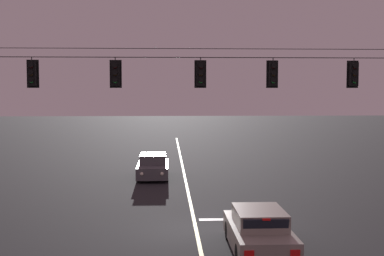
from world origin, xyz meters
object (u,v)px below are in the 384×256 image
at_px(traffic_light_left_inner, 115,74).
at_px(car_oncoming_lead, 153,167).
at_px(traffic_light_centre, 201,74).
at_px(traffic_light_rightmost, 354,74).
at_px(car_waiting_near_lane, 259,232).
at_px(traffic_light_leftmost, 32,74).
at_px(traffic_light_right_inner, 273,74).

relative_size(traffic_light_left_inner, car_oncoming_lead, 0.28).
bearing_deg(traffic_light_centre, traffic_light_left_inner, 180.00).
bearing_deg(traffic_light_rightmost, car_waiting_near_lane, -134.38).
relative_size(traffic_light_leftmost, traffic_light_rightmost, 1.00).
height_order(car_waiting_near_lane, car_oncoming_lead, same).
xyz_separation_m(traffic_light_leftmost, traffic_light_left_inner, (3.29, 0.00, 0.00)).
distance_m(traffic_light_right_inner, traffic_light_rightmost, 3.33).
bearing_deg(car_oncoming_lead, traffic_light_centre, -77.37).
bearing_deg(car_oncoming_lead, traffic_light_left_inner, -97.10).
height_order(traffic_light_right_inner, traffic_light_rightmost, same).
xyz_separation_m(traffic_light_centre, traffic_light_right_inner, (2.94, 0.00, 0.00)).
bearing_deg(traffic_light_right_inner, traffic_light_left_inner, 180.00).
relative_size(traffic_light_right_inner, traffic_light_rightmost, 1.00).
height_order(traffic_light_centre, traffic_light_rightmost, same).
distance_m(traffic_light_leftmost, car_oncoming_lead, 11.94).
height_order(traffic_light_left_inner, traffic_light_right_inner, same).
height_order(traffic_light_rightmost, car_oncoming_lead, traffic_light_rightmost).
distance_m(traffic_light_left_inner, car_waiting_near_lane, 8.63).
bearing_deg(car_oncoming_lead, traffic_light_right_inner, -62.33).
bearing_deg(traffic_light_centre, traffic_light_rightmost, 0.00).
distance_m(traffic_light_rightmost, car_oncoming_lead, 13.93).
height_order(traffic_light_right_inner, car_waiting_near_lane, traffic_light_right_inner).
bearing_deg(traffic_light_rightmost, traffic_light_left_inner, 180.00).
bearing_deg(traffic_light_left_inner, car_waiting_near_lane, -44.12).
distance_m(traffic_light_centre, traffic_light_right_inner, 2.94).
xyz_separation_m(traffic_light_left_inner, traffic_light_rightmost, (9.68, 0.00, 0.00)).
bearing_deg(traffic_light_leftmost, traffic_light_rightmost, 0.00).
height_order(traffic_light_left_inner, car_waiting_near_lane, traffic_light_left_inner).
height_order(traffic_light_left_inner, traffic_light_centre, same).
xyz_separation_m(traffic_light_centre, traffic_light_rightmost, (6.27, 0.00, 0.00)).
bearing_deg(traffic_light_right_inner, traffic_light_centre, 180.00).
bearing_deg(traffic_light_centre, traffic_light_leftmost, 180.00).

